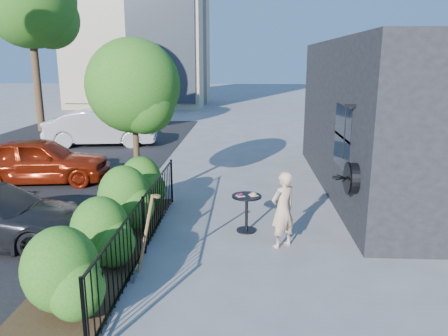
# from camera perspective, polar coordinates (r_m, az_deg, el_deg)

# --- Properties ---
(ground) EXTENTS (120.00, 120.00, 0.00)m
(ground) POSITION_cam_1_polar(r_m,az_deg,el_deg) (8.17, 0.25, -11.27)
(ground) COLOR gray
(ground) RESTS_ON ground
(shop_building) EXTENTS (6.22, 9.00, 4.00)m
(shop_building) POSITION_cam_1_polar(r_m,az_deg,el_deg) (13.03, 26.38, 5.96)
(shop_building) COLOR black
(shop_building) RESTS_ON ground
(fence) EXTENTS (0.05, 6.05, 1.10)m
(fence) POSITION_cam_1_polar(r_m,az_deg,el_deg) (8.15, -10.42, -7.29)
(fence) COLOR black
(fence) RESTS_ON ground
(planting_bed) EXTENTS (1.30, 6.00, 0.08)m
(planting_bed) POSITION_cam_1_polar(r_m,az_deg,el_deg) (8.53, -14.92, -10.33)
(planting_bed) COLOR #382616
(planting_bed) RESTS_ON ground
(shrubs) EXTENTS (1.10, 5.60, 1.24)m
(shrubs) POSITION_cam_1_polar(r_m,az_deg,el_deg) (8.35, -14.34, -5.96)
(shrubs) COLOR #255F15
(shrubs) RESTS_ON ground
(patio_tree) EXTENTS (2.20, 2.20, 3.94)m
(patio_tree) POSITION_cam_1_polar(r_m,az_deg,el_deg) (10.49, -11.45, 9.74)
(patio_tree) COLOR #3F2B19
(patio_tree) RESTS_ON ground
(street_tree_far) EXTENTS (4.40, 4.40, 8.28)m
(street_tree_far) POSITION_cam_1_polar(r_m,az_deg,el_deg) (23.82, -23.95, 18.65)
(street_tree_far) COLOR #3F2B19
(street_tree_far) RESTS_ON ground
(cafe_table) EXTENTS (0.62, 0.62, 0.83)m
(cafe_table) POSITION_cam_1_polar(r_m,az_deg,el_deg) (9.06, 2.97, -5.06)
(cafe_table) COLOR black
(cafe_table) RESTS_ON ground
(woman) EXTENTS (0.64, 0.61, 1.48)m
(woman) POSITION_cam_1_polar(r_m,az_deg,el_deg) (8.32, 7.68, -5.42)
(woman) COLOR tan
(woman) RESTS_ON ground
(shovel) EXTENTS (0.50, 0.20, 1.50)m
(shovel) POSITION_cam_1_polar(r_m,az_deg,el_deg) (7.12, -10.46, -9.62)
(shovel) COLOR brown
(shovel) RESTS_ON ground
(car_red) EXTENTS (4.11, 2.06, 1.34)m
(car_red) POSITION_cam_1_polar(r_m,az_deg,el_deg) (13.68, -23.00, 0.95)
(car_red) COLOR maroon
(car_red) RESTS_ON ground
(car_silver) EXTENTS (4.66, 2.09, 1.48)m
(car_silver) POSITION_cam_1_polar(r_m,az_deg,el_deg) (18.93, -15.71, 5.07)
(car_silver) COLOR #BBBBC0
(car_silver) RESTS_ON ground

